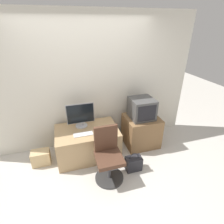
# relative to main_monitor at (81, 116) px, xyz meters

# --- Properties ---
(ground_plane) EXTENTS (12.00, 12.00, 0.00)m
(ground_plane) POSITION_rel_main_monitor_xyz_m (0.19, -1.02, -0.81)
(ground_plane) COLOR beige
(wall_back) EXTENTS (4.40, 0.05, 2.60)m
(wall_back) POSITION_rel_main_monitor_xyz_m (0.19, 0.30, 0.49)
(wall_back) COLOR silver
(wall_back) RESTS_ON ground_plane
(desk) EXTENTS (1.17, 0.76, 0.58)m
(desk) POSITION_rel_main_monitor_xyz_m (0.07, -0.16, -0.52)
(desk) COLOR tan
(desk) RESTS_ON ground_plane
(side_stand) EXTENTS (0.68, 0.62, 0.64)m
(side_stand) POSITION_rel_main_monitor_xyz_m (1.23, -0.13, -0.48)
(side_stand) COLOR olive
(side_stand) RESTS_ON ground_plane
(main_monitor) EXTENTS (0.52, 0.23, 0.47)m
(main_monitor) POSITION_rel_main_monitor_xyz_m (0.00, 0.00, 0.00)
(main_monitor) COLOR #B2B2B7
(main_monitor) RESTS_ON desk
(keyboard) EXTENTS (0.34, 0.13, 0.01)m
(keyboard) POSITION_rel_main_monitor_xyz_m (-0.01, -0.31, -0.22)
(keyboard) COLOR white
(keyboard) RESTS_ON desk
(mouse) EXTENTS (0.07, 0.04, 0.03)m
(mouse) POSITION_rel_main_monitor_xyz_m (0.22, -0.34, -0.22)
(mouse) COLOR #4C4C51
(mouse) RESTS_ON desk
(crt_tv) EXTENTS (0.46, 0.46, 0.41)m
(crt_tv) POSITION_rel_main_monitor_xyz_m (1.20, -0.13, 0.04)
(crt_tv) COLOR #474747
(crt_tv) RESTS_ON side_stand
(office_chair) EXTENTS (0.48, 0.48, 0.93)m
(office_chair) POSITION_rel_main_monitor_xyz_m (0.31, -0.83, -0.40)
(office_chair) COLOR #333333
(office_chair) RESTS_ON ground_plane
(cardboard_box_lower) EXTENTS (0.33, 0.22, 0.28)m
(cardboard_box_lower) POSITION_rel_main_monitor_xyz_m (-0.81, -0.18, -0.67)
(cardboard_box_lower) COLOR #D1B27F
(cardboard_box_lower) RESTS_ON ground_plane
(handbag) EXTENTS (0.28, 0.18, 0.36)m
(handbag) POSITION_rel_main_monitor_xyz_m (0.78, -0.81, -0.67)
(handbag) COLOR #232328
(handbag) RESTS_ON ground_plane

